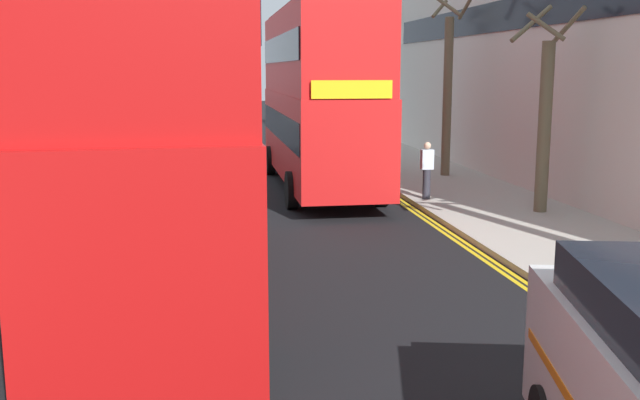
# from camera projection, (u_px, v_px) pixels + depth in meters

# --- Properties ---
(sidewalk_right) EXTENTS (4.00, 80.00, 0.14)m
(sidewalk_right) POSITION_uv_depth(u_px,v_px,m) (537.00, 228.00, 17.19)
(sidewalk_right) COLOR #ADA89E
(sidewalk_right) RESTS_ON ground
(kerb_line_outer) EXTENTS (0.10, 56.00, 0.01)m
(kerb_line_outer) POSITION_uv_depth(u_px,v_px,m) (485.00, 255.00, 14.93)
(kerb_line_outer) COLOR yellow
(kerb_line_outer) RESTS_ON ground
(kerb_line_inner) EXTENTS (0.10, 56.00, 0.01)m
(kerb_line_inner) POSITION_uv_depth(u_px,v_px,m) (477.00, 255.00, 14.91)
(kerb_line_inner) COLOR yellow
(kerb_line_inner) RESTS_ON ground
(double_decker_bus_away) EXTENTS (3.16, 10.91, 5.64)m
(double_decker_bus_away) POSITION_uv_depth(u_px,v_px,m) (148.00, 115.00, 11.90)
(double_decker_bus_away) COLOR #B20F0F
(double_decker_bus_away) RESTS_ON ground
(double_decker_bus_oncoming) EXTENTS (2.81, 10.81, 5.64)m
(double_decker_bus_oncoming) POSITION_uv_depth(u_px,v_px,m) (318.00, 93.00, 22.85)
(double_decker_bus_oncoming) COLOR red
(double_decker_bus_oncoming) RESTS_ON ground
(pedestrian_far) EXTENTS (0.34, 0.22, 1.62)m
(pedestrian_far) POSITION_uv_depth(u_px,v_px,m) (427.00, 169.00, 20.53)
(pedestrian_far) COLOR #2D2D38
(pedestrian_far) RESTS_ON sidewalk_right
(street_tree_near) EXTENTS (1.59, 1.56, 6.32)m
(street_tree_near) POSITION_uv_depth(u_px,v_px,m) (448.00, 88.00, 24.79)
(street_tree_near) COLOR #6B6047
(street_tree_near) RESTS_ON sidewalk_right
(street_tree_mid) EXTENTS (1.68, 1.74, 6.77)m
(street_tree_mid) POSITION_uv_depth(u_px,v_px,m) (357.00, 79.00, 32.57)
(street_tree_mid) COLOR #6B6047
(street_tree_mid) RESTS_ON sidewalk_right
(street_tree_far) EXTENTS (1.59, 1.60, 5.28)m
(street_tree_far) POSITION_uv_depth(u_px,v_px,m) (545.00, 117.00, 18.44)
(street_tree_far) COLOR #6B6047
(street_tree_far) RESTS_ON sidewalk_right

